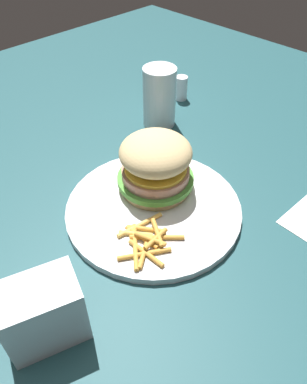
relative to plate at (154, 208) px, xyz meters
name	(u,v)px	position (x,y,z in m)	size (l,w,h in m)	color
ground_plane	(148,226)	(0.02, -0.03, -0.01)	(1.60, 1.60, 0.00)	#1E474C
plate	(154,208)	(0.00, 0.00, 0.00)	(0.28, 0.28, 0.01)	silver
sandwich	(156,164)	(-0.03, 0.03, 0.06)	(0.13, 0.13, 0.10)	tan
fries_pile	(146,240)	(0.05, -0.06, 0.01)	(0.09, 0.11, 0.01)	gold
drink_glass	(159,99)	(-0.18, 0.20, 0.05)	(0.07, 0.07, 0.12)	silver
napkin_dispenser	(43,312)	(0.06, -0.23, 0.04)	(0.09, 0.06, 0.09)	#B7BABF
salt_shaker	(181,88)	(-0.22, 0.31, 0.02)	(0.03, 0.03, 0.06)	white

